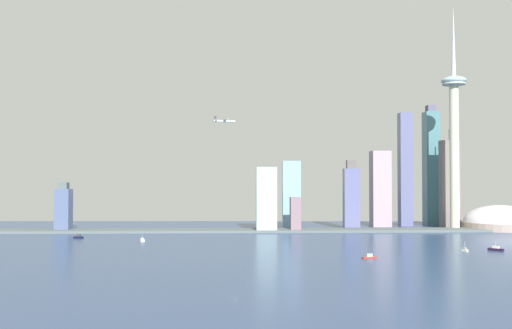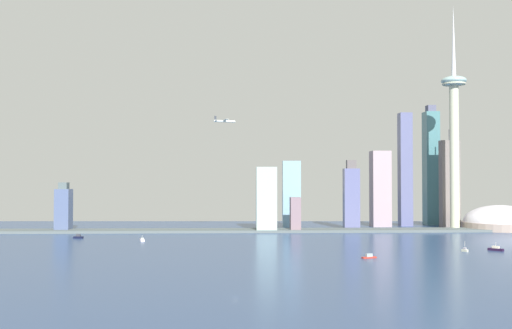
{
  "view_description": "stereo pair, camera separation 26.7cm",
  "coord_description": "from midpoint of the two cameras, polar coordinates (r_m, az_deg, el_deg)",
  "views": [
    {
      "loc": [
        -1.06,
        -354.27,
        68.79
      ],
      "look_at": [
        28.64,
        459.94,
        89.57
      ],
      "focal_mm": 42.22,
      "sensor_mm": 36.0,
      "label": 1
    },
    {
      "loc": [
        -0.79,
        -354.28,
        68.79
      ],
      "look_at": [
        28.64,
        459.94,
        89.57
      ],
      "focal_mm": 42.22,
      "sensor_mm": 36.0,
      "label": 2
    }
  ],
  "objects": [
    {
      "name": "ground_plane",
      "position": [
        360.9,
        -1.93,
        -12.45
      ],
      "size": [
        6000.0,
        6000.0,
        0.0
      ],
      "primitive_type": "plane",
      "color": "navy"
    },
    {
      "name": "waterfront_pier",
      "position": [
        801.03,
        -2.01,
        -6.27
      ],
      "size": [
        915.71,
        43.58,
        3.24
      ],
      "primitive_type": "cube",
      "color": "#566162",
      "rests_on": "ground"
    },
    {
      "name": "observation_tower",
      "position": [
        876.18,
        18.27,
        3.79
      ],
      "size": [
        34.52,
        34.52,
        310.28
      ],
      "color": "beige",
      "rests_on": "ground"
    },
    {
      "name": "stadium_dome",
      "position": [
        899.17,
        22.16,
        -5.13
      ],
      "size": [
        102.99,
        102.99,
        46.68
      ],
      "color": "#A49083",
      "rests_on": "ground"
    },
    {
      "name": "skyscraper_0",
      "position": [
        916.97,
        17.88,
        -1.75
      ],
      "size": [
        26.71,
        15.85,
        142.65
      ],
      "color": "slate",
      "rests_on": "ground"
    },
    {
      "name": "skyscraper_1",
      "position": [
        906.18,
        11.71,
        -2.26
      ],
      "size": [
        27.13,
        27.23,
        111.24
      ],
      "color": "#A78F98",
      "rests_on": "ground"
    },
    {
      "name": "skyscraper_2",
      "position": [
        799.85,
        3.75,
        -4.75
      ],
      "size": [
        13.41,
        18.95,
        45.69
      ],
      "color": "slate",
      "rests_on": "ground"
    },
    {
      "name": "skyscraper_3",
      "position": [
        844.43,
        9.03,
        -3.09
      ],
      "size": [
        21.4,
        16.28,
        96.15
      ],
      "color": "slate",
      "rests_on": "ground"
    },
    {
      "name": "skyscraper_4",
      "position": [
        858.36,
        3.39,
        -2.86
      ],
      "size": [
        25.42,
        14.52,
        95.66
      ],
      "color": "#81ABC2",
      "rests_on": "ground"
    },
    {
      "name": "skyscraper_5",
      "position": [
        963.02,
        16.27,
        -0.22
      ],
      "size": [
        20.62,
        24.67,
        183.57
      ],
      "color": "#46797E",
      "rests_on": "ground"
    },
    {
      "name": "skyscraper_6",
      "position": [
        795.05,
        1.0,
        -3.33
      ],
      "size": [
        26.67,
        26.42,
        85.63
      ],
      "color": "#A7C4BB",
      "rests_on": "ground"
    },
    {
      "name": "skyscraper_7",
      "position": [
        841.69,
        -17.76,
        -4.03
      ],
      "size": [
        18.82,
        23.32,
        65.26
      ],
      "color": "slate",
      "rests_on": "ground"
    },
    {
      "name": "skyscraper_8",
      "position": [
        925.17,
        13.96,
        -0.45
      ],
      "size": [
        18.11,
        18.81,
        168.82
      ],
      "color": "slate",
      "rests_on": "ground"
    },
    {
      "name": "boat_0",
      "position": [
        613.79,
        19.19,
        -7.67
      ],
      "size": [
        5.11,
        6.51,
        10.08
      ],
      "rotation": [
        0.0,
        0.0,
        5.24
      ],
      "color": "beige",
      "rests_on": "ground"
    },
    {
      "name": "boat_1",
      "position": [
        542.66,
        10.68,
        -8.56
      ],
      "size": [
        13.93,
        7.93,
        4.05
      ],
      "rotation": [
        0.0,
        0.0,
        3.48
      ],
      "color": "#B72F22",
      "rests_on": "ground"
    },
    {
      "name": "boat_3",
      "position": [
        741.01,
        -16.48,
        -6.59
      ],
      "size": [
        11.83,
        5.21,
        5.01
      ],
      "rotation": [
        0.0,
        0.0,
        2.98
      ],
      "color": "black",
      "rests_on": "ground"
    },
    {
      "name": "boat_4",
      "position": [
        633.03,
        21.78,
        -7.44
      ],
      "size": [
        12.47,
        14.06,
        8.32
      ],
      "rotation": [
        0.0,
        0.0,
        5.4
      ],
      "color": "black",
      "rests_on": "ground"
    },
    {
      "name": "boat_5",
      "position": [
        693.73,
        -10.72,
        -7.02
      ],
      "size": [
        8.05,
        16.62,
        6.75
      ],
      "rotation": [
        0.0,
        0.0,
        1.81
      ],
      "color": "white",
      "rests_on": "ground"
    },
    {
      "name": "airplane",
      "position": [
        762.9,
        -3.01,
        4.14
      ],
      "size": [
        28.09,
        30.75,
        7.65
      ],
      "rotation": [
        0.0,
        0.0,
        0.29
      ],
      "color": "silver"
    }
  ]
}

